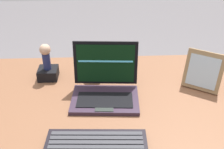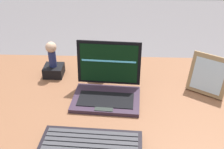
{
  "view_description": "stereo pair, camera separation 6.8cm",
  "coord_description": "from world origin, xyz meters",
  "px_view_note": "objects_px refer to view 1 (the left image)",
  "views": [
    {
      "loc": [
        -0.07,
        -0.83,
        1.32
      ],
      "look_at": [
        -0.03,
        -0.03,
        0.84
      ],
      "focal_mm": 43.47,
      "sensor_mm": 36.0,
      "label": 1
    },
    {
      "loc": [
        0.0,
        -0.83,
        1.32
      ],
      "look_at": [
        -0.03,
        -0.03,
        0.84
      ],
      "focal_mm": 43.47,
      "sensor_mm": 36.0,
      "label": 2
    }
  ],
  "objects_px": {
    "photo_frame": "(203,71)",
    "figurine_stand": "(48,73)",
    "external_keyboard": "(96,146)",
    "laptop_front": "(105,88)",
    "coffee_mug": "(97,69)",
    "figurine": "(46,55)"
  },
  "relations": [
    {
      "from": "photo_frame",
      "to": "figurine",
      "type": "bearing_deg",
      "value": 170.05
    },
    {
      "from": "external_keyboard",
      "to": "figurine",
      "type": "relative_size",
      "value": 2.77
    },
    {
      "from": "laptop_front",
      "to": "external_keyboard",
      "type": "relative_size",
      "value": 0.84
    },
    {
      "from": "external_keyboard",
      "to": "coffee_mug",
      "type": "distance_m",
      "value": 0.42
    },
    {
      "from": "laptop_front",
      "to": "figurine_stand",
      "type": "bearing_deg",
      "value": 147.34
    },
    {
      "from": "laptop_front",
      "to": "external_keyboard",
      "type": "distance_m",
      "value": 0.27
    },
    {
      "from": "figurine",
      "to": "coffee_mug",
      "type": "xyz_separation_m",
      "value": [
        0.21,
        -0.01,
        -0.07
      ]
    },
    {
      "from": "external_keyboard",
      "to": "figurine_stand",
      "type": "height_order",
      "value": "figurine_stand"
    },
    {
      "from": "laptop_front",
      "to": "figurine_stand",
      "type": "distance_m",
      "value": 0.29
    },
    {
      "from": "laptop_front",
      "to": "external_keyboard",
      "type": "height_order",
      "value": "laptop_front"
    },
    {
      "from": "laptop_front",
      "to": "coffee_mug",
      "type": "bearing_deg",
      "value": 101.49
    },
    {
      "from": "laptop_front",
      "to": "figurine",
      "type": "bearing_deg",
      "value": 147.34
    },
    {
      "from": "photo_frame",
      "to": "coffee_mug",
      "type": "xyz_separation_m",
      "value": [
        -0.42,
        0.1,
        -0.04
      ]
    },
    {
      "from": "figurine",
      "to": "external_keyboard",
      "type": "bearing_deg",
      "value": -63.89
    },
    {
      "from": "laptop_front",
      "to": "figurine_stand",
      "type": "height_order",
      "value": "laptop_front"
    },
    {
      "from": "figurine_stand",
      "to": "figurine",
      "type": "relative_size",
      "value": 0.73
    },
    {
      "from": "photo_frame",
      "to": "figurine",
      "type": "distance_m",
      "value": 0.64
    },
    {
      "from": "photo_frame",
      "to": "coffee_mug",
      "type": "bearing_deg",
      "value": 165.97
    },
    {
      "from": "photo_frame",
      "to": "figurine",
      "type": "height_order",
      "value": "same"
    },
    {
      "from": "external_keyboard",
      "to": "photo_frame",
      "type": "xyz_separation_m",
      "value": [
        0.42,
        0.31,
        0.07
      ]
    },
    {
      "from": "laptop_front",
      "to": "coffee_mug",
      "type": "relative_size",
      "value": 2.38
    },
    {
      "from": "photo_frame",
      "to": "figurine_stand",
      "type": "relative_size",
      "value": 1.93
    }
  ]
}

